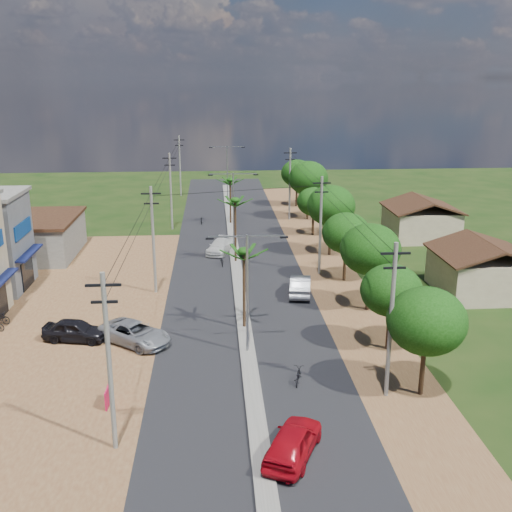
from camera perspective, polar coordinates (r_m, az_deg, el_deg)
The scene contains 38 objects.
ground at distance 39.62m, azimuth -0.81°, elevation -9.23°, with size 160.00×160.00×0.00m, color black.
road at distance 53.50m, azimuth -1.74°, elevation -2.20°, with size 12.00×110.00×0.04m, color black.
median at distance 56.32m, azimuth -1.87°, elevation -1.15°, with size 1.00×90.00×0.18m, color #605E56.
dirt_lot_west at distance 48.66m, azimuth -19.38°, elevation -5.14°, with size 18.00×46.00×0.04m, color brown.
dirt_shoulder_east at distance 54.48m, azimuth 7.24°, elevation -1.98°, with size 5.00×90.00×0.03m, color brown.
low_shed at distance 64.40m, azimuth -21.13°, elevation 1.74°, with size 10.40×10.40×3.95m.
house_east_near at distance 52.76m, azimuth 20.74°, elevation -0.87°, with size 7.60×7.50×4.60m.
house_east_far at distance 69.24m, azimuth 15.44°, elevation 3.61°, with size 7.60×7.50×4.60m.
tree_east_a at distance 34.23m, azimuth 15.94°, elevation -5.99°, with size 4.40×4.40×6.37m.
tree_east_b at distance 39.59m, azimuth 12.75°, elevation -3.22°, with size 4.00×4.00×5.83m.
tree_east_c at distance 45.88m, azimuth 10.84°, elevation 0.63°, with size 4.60×4.60×6.83m.
tree_east_d at distance 52.51m, azimuth 8.58°, elevation 2.17°, with size 4.20×4.20×6.13m.
tree_east_e at distance 60.00m, azimuth 7.16°, elevation 4.78°, with size 4.80×4.80×7.14m.
tree_east_f at distance 67.88m, azimuth 5.51°, elevation 5.17°, with size 3.80×3.80×5.52m.
tree_east_g at distance 75.50m, azimuth 4.99°, elevation 7.39°, with size 5.00×5.00×7.38m.
tree_east_h at distance 83.37m, azimuth 3.92°, elevation 7.87°, with size 4.40×4.40×6.52m.
palm_median_near at distance 41.35m, azimuth -1.16°, elevation 0.13°, with size 2.00×2.00×6.15m.
palm_median_mid at distance 56.78m, azimuth -2.00°, elevation 5.06°, with size 2.00×2.00×6.55m.
palm_median_far at distance 72.63m, azimuth -2.48°, elevation 7.09°, with size 2.00×2.00×5.85m.
streetlight_near at distance 37.78m, azimuth -0.84°, elevation -2.68°, with size 5.10×0.18×8.00m.
streetlight_mid at distance 61.90m, azimuth -2.17°, elevation 4.97°, with size 5.10×0.18×8.00m.
streetlight_far at distance 86.53m, azimuth -2.75°, elevation 8.31°, with size 5.10×0.18×8.00m.
utility_pole_w_a at distance 28.93m, azimuth -13.84°, elevation -9.53°, with size 1.60×0.24×9.00m.
utility_pole_w_b at distance 49.47m, azimuth -9.77°, elevation 1.72°, with size 1.60×0.24×9.00m.
utility_pole_w_c at distance 70.89m, azimuth -8.12°, elevation 6.29°, with size 1.60×0.24×9.00m.
utility_pole_w_d at distance 91.60m, azimuth -7.26°, elevation 8.64°, with size 1.60×0.24×9.00m.
utility_pole_e_a at distance 33.51m, azimuth 12.75°, elevation -5.75°, with size 1.60×0.24×9.00m.
utility_pole_e_b at distance 53.93m, azimuth 6.17°, elevation 3.11°, with size 1.60×0.24×9.00m.
utility_pole_e_c at distance 75.25m, azimuth 3.24°, elevation 7.02°, with size 1.60×0.24×9.00m.
car_red_near at distance 29.56m, azimuth 3.55°, elevation -17.28°, with size 1.89×4.71×1.60m, color #9B0812.
car_silver_mid at distance 49.67m, azimuth 4.24°, elevation -2.81°, with size 1.67×4.78×1.58m, color gray.
car_white_far at distance 61.32m, azimuth -3.48°, elevation 0.88°, with size 1.87×4.60×1.34m, color #BABAB5.
car_parked_silver at distance 41.42m, azimuth -11.47°, elevation -7.27°, with size 2.43×5.27×1.47m, color gray.
car_parked_dark at distance 42.84m, azimuth -16.81°, elevation -6.82°, with size 1.77×4.40×1.50m, color black.
moto_rider_east at distance 35.89m, azimuth 4.01°, elevation -11.36°, with size 0.60×1.73×0.91m, color black.
moto_rider_west_a at distance 57.24m, azimuth -3.24°, elevation -0.49°, with size 0.61×1.74×0.92m, color black.
moto_rider_west_b at distance 73.54m, azimuth -5.22°, elevation 3.34°, with size 0.43×1.53×0.92m, color black.
roadside_sign at distance 34.53m, azimuth -13.94°, elevation -12.90°, with size 0.11×1.31×1.09m.
Camera 1 is at (-1.99, -35.60, 17.27)m, focal length 42.00 mm.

